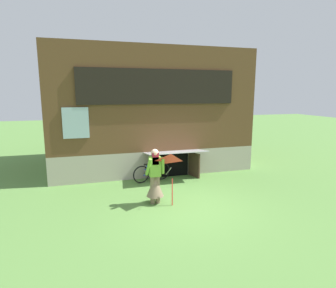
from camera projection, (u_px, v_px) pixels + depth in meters
The scene contains 5 objects.
ground_plane at pixel (185, 205), 8.40m from camera, with size 60.00×60.00×0.00m, color #56843D.
log_house at pixel (145, 109), 13.33m from camera, with size 8.30×6.54×5.11m.
person at pixel (155, 181), 8.45m from camera, with size 0.61×0.53×1.69m.
kite at pixel (171, 166), 7.95m from camera, with size 0.78×0.87×1.51m.
bicycle_blue at pixel (152, 172), 10.65m from camera, with size 1.53×0.42×0.71m.
Camera 1 is at (-2.75, -7.46, 3.32)m, focal length 30.02 mm.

